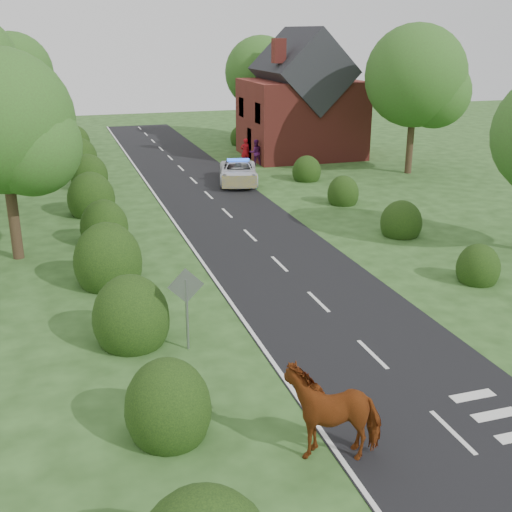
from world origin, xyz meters
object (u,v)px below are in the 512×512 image
object	(u,v)px
road_sign	(186,297)
pedestrian_purple	(256,153)
cow	(332,414)
police_van	(238,172)
pedestrian_red	(245,152)

from	to	relation	value
road_sign	pedestrian_purple	xyz separation A→B (m)	(10.19, 25.47, -0.76)
cow	police_van	world-z (taller)	cow
pedestrian_red	pedestrian_purple	distance (m)	0.80
police_van	pedestrian_red	xyz separation A→B (m)	(2.09, 5.48, 0.23)
cow	pedestrian_red	bearing A→B (deg)	-179.66
cow	pedestrian_red	world-z (taller)	pedestrian_red
road_sign	police_van	xyz separation A→B (m)	(7.50, 20.52, -0.97)
road_sign	pedestrian_red	size ratio (longest dim) A/B	1.39
cow	pedestrian_purple	xyz separation A→B (m)	(8.12, 31.11, 0.03)
cow	pedestrian_purple	distance (m)	32.15
road_sign	pedestrian_purple	bearing A→B (deg)	68.20
cow	police_van	xyz separation A→B (m)	(5.42, 26.16, -0.18)
pedestrian_red	cow	bearing A→B (deg)	73.88
police_van	pedestrian_purple	world-z (taller)	pedestrian_purple
pedestrian_purple	police_van	bearing A→B (deg)	63.79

